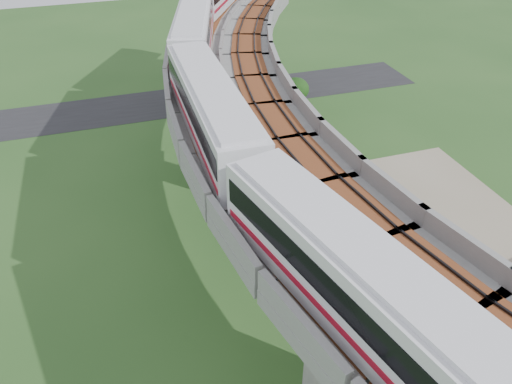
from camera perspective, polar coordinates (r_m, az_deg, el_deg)
ground at (r=36.12m, az=-0.15°, el=-8.98°), size 160.00×160.00×0.00m
dirt_lot at (r=40.35m, az=20.17°, el=-6.00°), size 18.00×26.00×0.04m
asphalt_road at (r=60.73m, az=-9.06°, el=10.17°), size 60.00×8.00×0.03m
viaduct at (r=31.76m, az=6.45°, el=4.45°), size 19.58×73.98×11.40m
metro_train at (r=36.22m, az=-2.83°, el=14.31°), size 14.77×60.76×3.64m
fence at (r=38.97m, az=13.67°, el=-4.83°), size 3.87×38.73×1.50m
tree_0 at (r=57.35m, az=4.55°, el=11.64°), size 3.02×3.02×3.74m
tree_1 at (r=48.83m, az=3.27°, el=6.45°), size 1.86×1.86×2.59m
tree_2 at (r=43.87m, az=5.42°, el=3.44°), size 2.64×2.64×3.36m
tree_3 at (r=38.68m, az=6.95°, el=-1.44°), size 2.53×2.53×3.35m
tree_4 at (r=33.93m, az=13.08°, el=-9.54°), size 2.66×2.66×2.91m
tree_5 at (r=30.96m, az=23.25°, el=-17.39°), size 2.70×2.70×3.08m
car_white at (r=35.72m, az=27.24°, el=-13.28°), size 2.51×3.71×1.17m
car_dark at (r=42.75m, az=12.83°, el=-0.79°), size 4.79×3.71×1.30m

